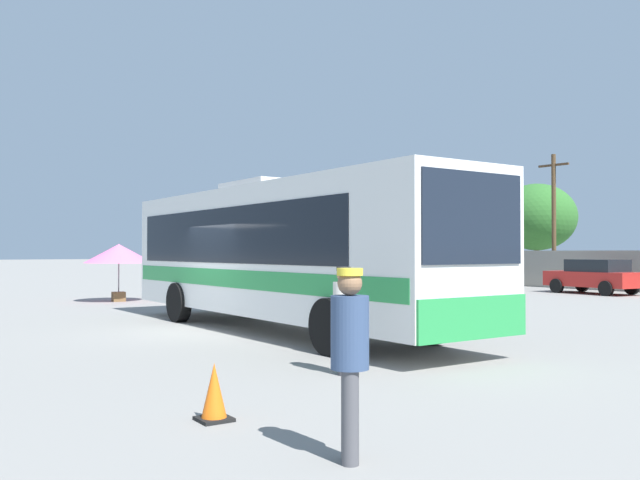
{
  "coord_description": "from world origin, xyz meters",
  "views": [
    {
      "loc": [
        14.84,
        -6.55,
        1.88
      ],
      "look_at": [
        0.9,
        2.71,
        2.16
      ],
      "focal_mm": 37.72,
      "sensor_mm": 36.0,
      "label": 1
    }
  ],
  "objects_px": {
    "parked_car_second_red": "(594,276)",
    "roadside_tree_left": "(536,217)",
    "vendor_umbrella_near_gate_green": "(253,256)",
    "passenger_waiting_on_apron": "(350,351)",
    "vendor_umbrella_secondary_pink": "(119,254)",
    "parked_car_leftmost_black": "(477,272)",
    "utility_pole_near": "(554,217)",
    "traffic_cone_on_apron": "(214,393)",
    "coach_bus_white_green": "(279,250)",
    "attendant_by_bus_door": "(344,313)"
  },
  "relations": [
    {
      "from": "passenger_waiting_on_apron",
      "to": "vendor_umbrella_secondary_pink",
      "type": "distance_m",
      "value": 20.68
    },
    {
      "from": "passenger_waiting_on_apron",
      "to": "roadside_tree_left",
      "type": "xyz_separation_m",
      "value": [
        -23.73,
        32.4,
        3.12
      ]
    },
    {
      "from": "coach_bus_white_green",
      "to": "traffic_cone_on_apron",
      "type": "relative_size",
      "value": 18.8
    },
    {
      "from": "parked_car_second_red",
      "to": "utility_pole_near",
      "type": "distance_m",
      "value": 7.97
    },
    {
      "from": "vendor_umbrella_near_gate_green",
      "to": "vendor_umbrella_secondary_pink",
      "type": "bearing_deg",
      "value": -121.05
    },
    {
      "from": "attendant_by_bus_door",
      "to": "parked_car_second_red",
      "type": "xyz_separation_m",
      "value": [
        -9.66,
        20.57,
        -0.14
      ]
    },
    {
      "from": "utility_pole_near",
      "to": "roadside_tree_left",
      "type": "xyz_separation_m",
      "value": [
        -4.9,
        4.69,
        0.3
      ]
    },
    {
      "from": "utility_pole_near",
      "to": "roadside_tree_left",
      "type": "bearing_deg",
      "value": 136.24
    },
    {
      "from": "vendor_umbrella_secondary_pink",
      "to": "vendor_umbrella_near_gate_green",
      "type": "bearing_deg",
      "value": 58.95
    },
    {
      "from": "passenger_waiting_on_apron",
      "to": "roadside_tree_left",
      "type": "bearing_deg",
      "value": 126.22
    },
    {
      "from": "vendor_umbrella_secondary_pink",
      "to": "parked_car_leftmost_black",
      "type": "bearing_deg",
      "value": 87.02
    },
    {
      "from": "parked_car_leftmost_black",
      "to": "attendant_by_bus_door",
      "type": "bearing_deg",
      "value": -51.32
    },
    {
      "from": "passenger_waiting_on_apron",
      "to": "parked_car_second_red",
      "type": "bearing_deg",
      "value": 119.76
    },
    {
      "from": "attendant_by_bus_door",
      "to": "vendor_umbrella_near_gate_green",
      "type": "bearing_deg",
      "value": 157.19
    },
    {
      "from": "vendor_umbrella_near_gate_green",
      "to": "coach_bus_white_green",
      "type": "bearing_deg",
      "value": -24.23
    },
    {
      "from": "attendant_by_bus_door",
      "to": "parked_car_second_red",
      "type": "bearing_deg",
      "value": 115.16
    },
    {
      "from": "coach_bus_white_green",
      "to": "traffic_cone_on_apron",
      "type": "xyz_separation_m",
      "value": [
        6.97,
        -4.88,
        -1.61
      ]
    },
    {
      "from": "passenger_waiting_on_apron",
      "to": "roadside_tree_left",
      "type": "relative_size",
      "value": 0.27
    },
    {
      "from": "traffic_cone_on_apron",
      "to": "parked_car_second_red",
      "type": "bearing_deg",
      "value": 115.46
    },
    {
      "from": "attendant_by_bus_door",
      "to": "coach_bus_white_green",
      "type": "bearing_deg",
      "value": 159.49
    },
    {
      "from": "parked_car_second_red",
      "to": "roadside_tree_left",
      "type": "xyz_separation_m",
      "value": [
        -10.58,
        9.4,
        3.3
      ]
    },
    {
      "from": "coach_bus_white_green",
      "to": "passenger_waiting_on_apron",
      "type": "relative_size",
      "value": 6.96
    },
    {
      "from": "coach_bus_white_green",
      "to": "vendor_umbrella_near_gate_green",
      "type": "xyz_separation_m",
      "value": [
        -8.68,
        3.91,
        -0.2
      ]
    },
    {
      "from": "vendor_umbrella_secondary_pink",
      "to": "utility_pole_near",
      "type": "relative_size",
      "value": 0.35
    },
    {
      "from": "attendant_by_bus_door",
      "to": "passenger_waiting_on_apron",
      "type": "height_order",
      "value": "passenger_waiting_on_apron"
    },
    {
      "from": "vendor_umbrella_secondary_pink",
      "to": "roadside_tree_left",
      "type": "height_order",
      "value": "roadside_tree_left"
    },
    {
      "from": "vendor_umbrella_near_gate_green",
      "to": "utility_pole_near",
      "type": "height_order",
      "value": "utility_pole_near"
    },
    {
      "from": "parked_car_leftmost_black",
      "to": "utility_pole_near",
      "type": "height_order",
      "value": "utility_pole_near"
    },
    {
      "from": "passenger_waiting_on_apron",
      "to": "vendor_umbrella_near_gate_green",
      "type": "xyz_separation_m",
      "value": [
        -17.66,
        8.39,
        0.73
      ]
    },
    {
      "from": "coach_bus_white_green",
      "to": "parked_car_leftmost_black",
      "type": "relative_size",
      "value": 2.83
    },
    {
      "from": "vendor_umbrella_near_gate_green",
      "to": "parked_car_second_red",
      "type": "height_order",
      "value": "vendor_umbrella_near_gate_green"
    },
    {
      "from": "utility_pole_near",
      "to": "roadside_tree_left",
      "type": "height_order",
      "value": "utility_pole_near"
    },
    {
      "from": "passenger_waiting_on_apron",
      "to": "vendor_umbrella_near_gate_green",
      "type": "bearing_deg",
      "value": 154.58
    },
    {
      "from": "attendant_by_bus_door",
      "to": "passenger_waiting_on_apron",
      "type": "distance_m",
      "value": 4.25
    },
    {
      "from": "coach_bus_white_green",
      "to": "parked_car_leftmost_black",
      "type": "bearing_deg",
      "value": 120.26
    },
    {
      "from": "parked_car_leftmost_black",
      "to": "utility_pole_near",
      "type": "xyz_separation_m",
      "value": [
        0.47,
        5.52,
        2.99
      ]
    },
    {
      "from": "passenger_waiting_on_apron",
      "to": "parked_car_second_red",
      "type": "xyz_separation_m",
      "value": [
        -13.15,
        23.0,
        -0.18
      ]
    },
    {
      "from": "parked_car_second_red",
      "to": "roadside_tree_left",
      "type": "distance_m",
      "value": 14.53
    },
    {
      "from": "passenger_waiting_on_apron",
      "to": "roadside_tree_left",
      "type": "height_order",
      "value": "roadside_tree_left"
    },
    {
      "from": "passenger_waiting_on_apron",
      "to": "parked_car_second_red",
      "type": "height_order",
      "value": "passenger_waiting_on_apron"
    },
    {
      "from": "vendor_umbrella_near_gate_green",
      "to": "traffic_cone_on_apron",
      "type": "height_order",
      "value": "vendor_umbrella_near_gate_green"
    },
    {
      "from": "vendor_umbrella_near_gate_green",
      "to": "parked_car_leftmost_black",
      "type": "height_order",
      "value": "vendor_umbrella_near_gate_green"
    },
    {
      "from": "attendant_by_bus_door",
      "to": "utility_pole_near",
      "type": "bearing_deg",
      "value": 121.26
    },
    {
      "from": "roadside_tree_left",
      "to": "vendor_umbrella_secondary_pink",
      "type": "bearing_deg",
      "value": -82.99
    },
    {
      "from": "parked_car_second_red",
      "to": "utility_pole_near",
      "type": "relative_size",
      "value": 0.57
    },
    {
      "from": "parked_car_second_red",
      "to": "passenger_waiting_on_apron",
      "type": "bearing_deg",
      "value": -60.24
    },
    {
      "from": "parked_car_second_red",
      "to": "traffic_cone_on_apron",
      "type": "distance_m",
      "value": 25.92
    },
    {
      "from": "attendant_by_bus_door",
      "to": "utility_pole_near",
      "type": "distance_m",
      "value": 29.71
    },
    {
      "from": "vendor_umbrella_near_gate_green",
      "to": "vendor_umbrella_secondary_pink",
      "type": "distance_m",
      "value": 5.03
    },
    {
      "from": "attendant_by_bus_door",
      "to": "vendor_umbrella_secondary_pink",
      "type": "xyz_separation_m",
      "value": [
        -16.76,
        1.65,
        0.84
      ]
    }
  ]
}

